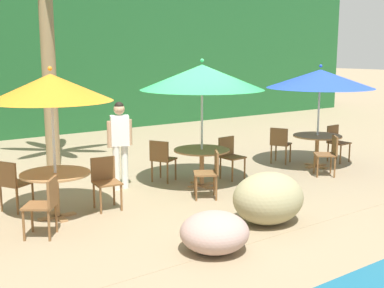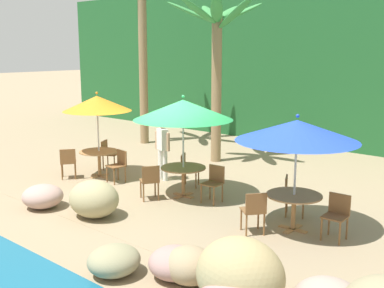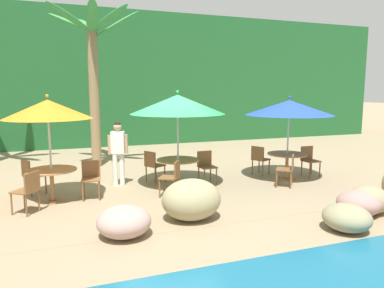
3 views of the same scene
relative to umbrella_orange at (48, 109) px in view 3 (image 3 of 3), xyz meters
The scene contains 21 objects.
ground_plane 3.38m from the umbrella_orange, ahead, with size 120.00×120.00×0.00m, color #937F60.
terrace_deck 3.38m from the umbrella_orange, ahead, with size 18.00×5.20×0.01m.
foliage_backdrop 9.38m from the umbrella_orange, 73.44° to the left, with size 28.00×2.40×6.00m.
rock_seawall 5.18m from the umbrella_orange, 42.84° to the right, with size 13.88×3.28×1.05m.
umbrella_orange is the anchor object (origin of this frame).
dining_table_orange 1.47m from the umbrella_orange, ahead, with size 1.10×1.10×0.74m.
chair_orange_seaward 1.79m from the umbrella_orange, ahead, with size 0.47×0.48×0.87m.
chair_orange_inland 1.79m from the umbrella_orange, 124.29° to the left, with size 0.58×0.57×0.87m.
chair_orange_left 1.79m from the umbrella_orange, 120.58° to the right, with size 0.59×0.59×0.87m.
umbrella_green 3.05m from the umbrella_orange, ahead, with size 2.40×2.40×2.50m.
dining_table_green 3.38m from the umbrella_orange, ahead, with size 1.10×1.10×0.74m.
chair_green_seaward 4.20m from the umbrella_orange, ahead, with size 0.45×0.45×0.87m.
chair_green_inland 3.12m from the umbrella_orange, 18.94° to the left, with size 0.58×0.57×0.87m.
chair_green_left 3.15m from the umbrella_orange, 12.53° to the right, with size 0.59×0.58×0.87m.
umbrella_blue 6.19m from the umbrella_orange, ahead, with size 2.40×2.40×2.35m.
dining_table_blue 6.36m from the umbrella_orange, ahead, with size 1.10×1.10×0.74m.
chair_blue_seaward 7.21m from the umbrella_orange, ahead, with size 0.44×0.45×0.87m.
chair_blue_inland 5.97m from the umbrella_orange, ahead, with size 0.57×0.57×0.87m.
chair_blue_left 5.99m from the umbrella_orange, ahead, with size 0.60×0.59×0.87m.
palm_tree_second 4.15m from the umbrella_orange, 70.08° to the left, with size 2.95×3.16×5.06m.
waiter_in_white 2.16m from the umbrella_orange, 28.89° to the left, with size 0.52×0.31×1.70m.
Camera 3 is at (-2.41, -8.50, 2.49)m, focal length 33.93 mm.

